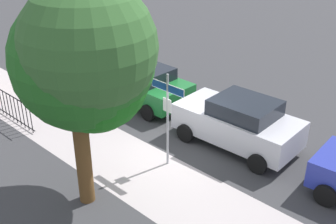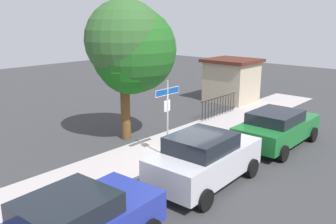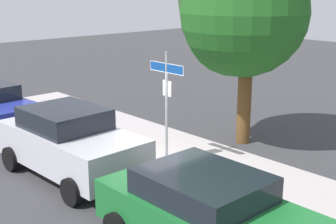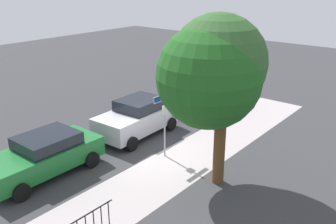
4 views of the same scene
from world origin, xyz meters
name	(u,v)px [view 1 (image 1 of 4)]	position (x,y,z in m)	size (l,w,h in m)	color
ground_plane	(171,156)	(0.00, 0.00, 0.00)	(60.00, 60.00, 0.00)	#38383A
sidewalk_strip	(101,149)	(2.00, 1.30, 0.00)	(24.00, 2.60, 0.00)	#B0A5A5
street_sign	(168,106)	(-0.22, 0.40, 2.02)	(1.28, 0.07, 3.02)	#9EA0A5
shade_tree	(87,59)	(0.16, 2.82, 3.99)	(3.83, 3.59, 6.02)	brown
car_silver	(238,122)	(-1.13, -2.02, 0.88)	(4.22, 2.23, 1.72)	silver
car_green	(140,83)	(3.79, -2.17, 0.80)	(4.43, 2.15, 1.54)	#1B6A2C
iron_fence	(10,106)	(6.12, 2.30, 0.55)	(3.30, 0.04, 1.07)	black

